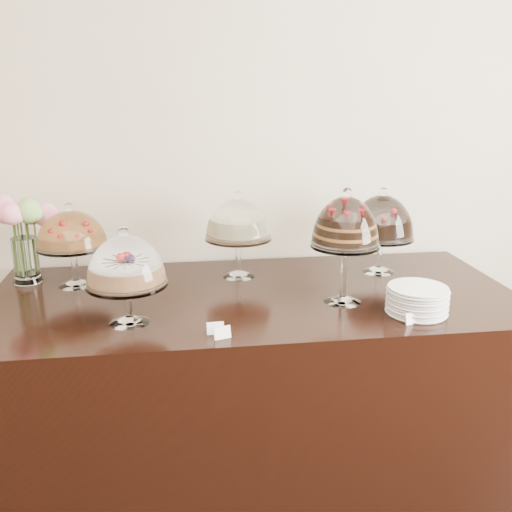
{
  "coord_description": "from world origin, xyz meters",
  "views": [
    {
      "loc": [
        -0.31,
        0.22,
        1.73
      ],
      "look_at": [
        0.0,
        2.4,
        1.08
      ],
      "focal_mm": 40.0,
      "sensor_mm": 36.0,
      "label": 1
    }
  ],
  "objects": [
    {
      "name": "wall_back",
      "position": [
        0.0,
        3.0,
        1.5
      ],
      "size": [
        5.0,
        0.04,
        3.0
      ],
      "primitive_type": "cube",
      "color": "beige",
      "rests_on": "ground"
    },
    {
      "name": "display_counter",
      "position": [
        0.0,
        2.45,
        0.45
      ],
      "size": [
        2.2,
        1.0,
        0.9
      ],
      "primitive_type": "cube",
      "color": "black",
      "rests_on": "ground"
    },
    {
      "name": "cake_stand_sugar_sponge",
      "position": [
        -0.5,
        2.21,
        1.12
      ],
      "size": [
        0.29,
        0.29,
        0.37
      ],
      "color": "white",
      "rests_on": "display_counter"
    },
    {
      "name": "cake_stand_choco_layer",
      "position": [
        0.34,
        2.31,
        1.21
      ],
      "size": [
        0.27,
        0.27,
        0.47
      ],
      "color": "white",
      "rests_on": "display_counter"
    },
    {
      "name": "cake_stand_cheesecake",
      "position": [
        -0.04,
        2.69,
        1.15
      ],
      "size": [
        0.3,
        0.3,
        0.4
      ],
      "color": "white",
      "rests_on": "display_counter"
    },
    {
      "name": "cake_stand_dark_choco",
      "position": [
        0.62,
        2.66,
        1.15
      ],
      "size": [
        0.3,
        0.3,
        0.4
      ],
      "color": "white",
      "rests_on": "display_counter"
    },
    {
      "name": "cake_stand_fruit_tart",
      "position": [
        -0.76,
        2.67,
        1.14
      ],
      "size": [
        0.3,
        0.3,
        0.37
      ],
      "color": "white",
      "rests_on": "display_counter"
    },
    {
      "name": "flower_vase",
      "position": [
        -0.97,
        2.75,
        1.16
      ],
      "size": [
        0.29,
        0.32,
        0.39
      ],
      "color": "white",
      "rests_on": "display_counter"
    },
    {
      "name": "plate_stack",
      "position": [
        0.59,
        2.15,
        0.95
      ],
      "size": [
        0.23,
        0.23,
        0.1
      ],
      "color": "white",
      "rests_on": "display_counter"
    },
    {
      "name": "price_card_left",
      "position": [
        -0.17,
        2.02,
        0.92
      ],
      "size": [
        0.06,
        0.03,
        0.04
      ],
      "primitive_type": "cube",
      "rotation": [
        -0.21,
        0.0,
        0.3
      ],
      "color": "white",
      "rests_on": "display_counter"
    },
    {
      "name": "price_card_right",
      "position": [
        0.53,
        2.05,
        0.92
      ],
      "size": [
        0.06,
        0.04,
        0.04
      ],
      "primitive_type": "cube",
      "rotation": [
        -0.21,
        0.0,
        0.37
      ],
      "color": "white",
      "rests_on": "display_counter"
    },
    {
      "name": "price_card_extra",
      "position": [
        -0.19,
        2.06,
        0.92
      ],
      "size": [
        0.06,
        0.02,
        0.04
      ],
      "primitive_type": "cube",
      "rotation": [
        -0.21,
        0.0,
        0.04
      ],
      "color": "white",
      "rests_on": "display_counter"
    }
  ]
}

